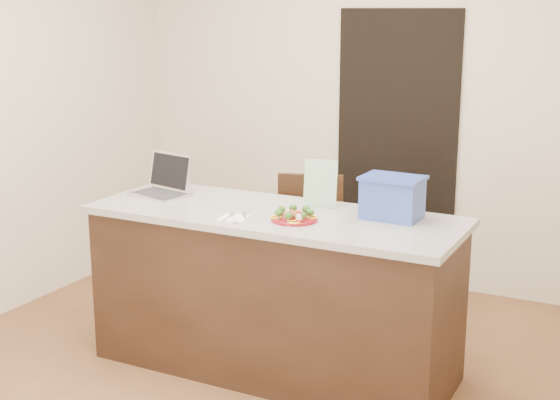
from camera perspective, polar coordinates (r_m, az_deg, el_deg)
The scene contains 16 objects.
ground at distance 4.36m, azimuth -1.99°, elevation -13.42°, with size 4.00×4.00×0.00m, color brown.
room_shell at distance 3.89m, azimuth -2.19°, elevation 8.29°, with size 4.00×4.00×4.00m.
doorway at distance 5.74m, azimuth 8.48°, elevation 3.69°, with size 0.90×0.02×2.00m, color black.
island at distance 4.37m, azimuth -0.44°, elevation -6.69°, with size 2.06×0.76×0.92m.
plate at distance 4.06m, azimuth 1.04°, elevation -1.38°, with size 0.25×0.25×0.02m.
meatballs at distance 4.06m, azimuth 1.10°, elevation -1.06°, with size 0.10×0.10×0.04m.
broccoli at distance 4.05m, azimuth 1.05°, elevation -0.85°, with size 0.21×0.21×0.04m.
pepper_rings at distance 4.06m, azimuth 1.04°, elevation -1.26°, with size 0.23×0.23×0.01m.
napkin at distance 4.11m, azimuth -3.36°, elevation -1.31°, with size 0.14×0.14×0.01m, color white.
fork at distance 4.13m, azimuth -3.55°, elevation -1.18°, with size 0.03×0.14×0.00m.
knife at distance 4.08m, azimuth -3.14°, elevation -1.33°, with size 0.08×0.20×0.01m.
yogurt_bottle at distance 3.97m, azimuth 1.40°, elevation -1.43°, with size 0.03×0.03×0.07m.
laptop at distance 4.69m, azimuth -8.45°, elevation 1.23°, with size 0.38×0.33×0.24m.
leaflet at distance 4.32m, azimuth 2.97°, elevation 1.22°, with size 0.19×0.00×0.27m, color silver.
blue_box at distance 4.12m, azimuth 8.22°, elevation 0.20°, with size 0.32×0.24×0.23m.
chair at distance 5.03m, azimuth 1.72°, elevation -2.94°, with size 0.53×0.54×0.96m.
Camera 1 is at (1.90, -3.38, 1.99)m, focal length 50.00 mm.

